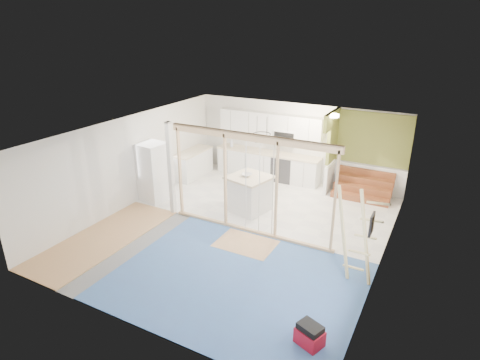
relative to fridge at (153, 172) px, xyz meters
The scene contains 17 objects.
room 3.18m from the fridge, ahead, with size 7.01×8.01×2.61m.
floor_overlays 3.33m from the fridge, ahead, with size 7.00×8.00×0.03m.
stud_frame 2.97m from the fridge, ahead, with size 4.66×0.14×2.60m.
base_cabinets 3.31m from the fridge, 62.58° to the left, with size 4.45×2.24×0.93m.
upper_cabinets 4.17m from the fridge, 55.89° to the left, with size 3.60×0.41×0.85m.
green_partition 6.08m from the fridge, 31.85° to the left, with size 2.25×1.51×2.60m.
pot_rack 3.35m from the fridge, 27.13° to the left, with size 0.52×0.52×0.72m.
sheathing_panel 7.05m from the fridge, 20.37° to the right, with size 0.02×4.00×2.60m, color tan.
electrical_panel 6.85m from the fridge, 15.78° to the right, with size 0.04×0.30×0.40m, color #35353A.
ceiling_light 5.45m from the fridge, 29.44° to the left, with size 0.32×0.32×0.08m, color #FFEABF.
fridge is the anchor object (origin of this frame).
island 2.94m from the fridge, 12.85° to the left, with size 1.28×1.28×1.04m.
bowl 2.84m from the fridge, 13.00° to the left, with size 0.29×0.29×0.07m, color silver.
soap_bottle_a 3.32m from the fridge, 74.93° to the left, with size 0.11×0.11×0.29m, color silver.
soap_bottle_b 4.08m from the fridge, 50.22° to the left, with size 0.09×0.09×0.19m, color silver.
toolbox 6.97m from the fridge, 29.55° to the right, with size 0.52×0.46×0.41m.
ladder 6.34m from the fridge, 11.23° to the right, with size 1.06×0.20×1.99m.
Camera 1 is at (4.35, -8.09, 5.00)m, focal length 30.00 mm.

